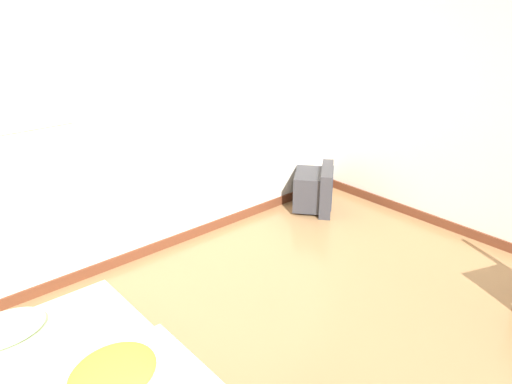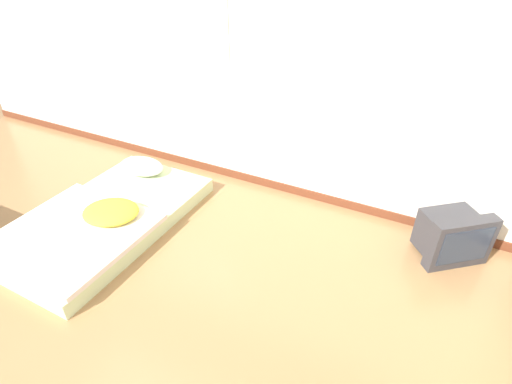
% 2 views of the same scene
% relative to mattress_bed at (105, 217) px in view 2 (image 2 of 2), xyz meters
% --- Properties ---
extents(ground_plane, '(20.00, 20.00, 0.00)m').
position_rel_mattress_bed_xyz_m(ground_plane, '(0.68, -1.07, -0.10)').
color(ground_plane, '#997047').
extents(wall_back, '(8.12, 0.08, 2.60)m').
position_rel_mattress_bed_xyz_m(wall_back, '(0.67, 1.36, 1.19)').
color(wall_back, silver).
rests_on(wall_back, ground_plane).
extents(mattress_bed, '(1.17, 1.97, 0.29)m').
position_rel_mattress_bed_xyz_m(mattress_bed, '(0.00, 0.00, 0.00)').
color(mattress_bed, beige).
rests_on(mattress_bed, ground_plane).
extents(crt_tv, '(0.63, 0.61, 0.45)m').
position_rel_mattress_bed_xyz_m(crt_tv, '(2.94, 1.03, 0.11)').
color(crt_tv, '#333338').
rests_on(crt_tv, ground_plane).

